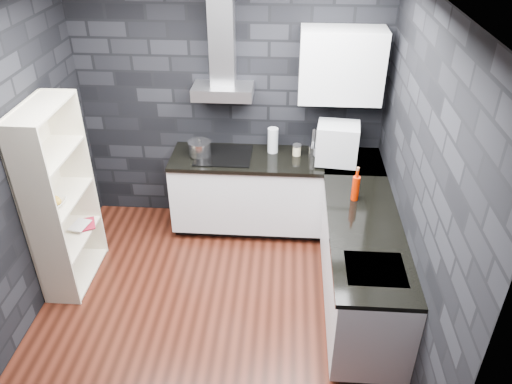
# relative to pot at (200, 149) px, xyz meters

# --- Properties ---
(ground) EXTENTS (3.20, 3.20, 0.00)m
(ground) POSITION_rel_pot_xyz_m (0.30, -1.29, -0.98)
(ground) COLOR #441B10
(ceiling) EXTENTS (3.20, 3.20, 0.00)m
(ceiling) POSITION_rel_pot_xyz_m (0.30, -1.29, 1.72)
(ceiling) COLOR white
(wall_back) EXTENTS (3.20, 0.05, 2.70)m
(wall_back) POSITION_rel_pot_xyz_m (0.30, 0.33, 0.37)
(wall_back) COLOR black
(wall_back) RESTS_ON ground
(wall_front) EXTENTS (3.20, 0.05, 2.70)m
(wall_front) POSITION_rel_pot_xyz_m (0.30, -2.92, 0.37)
(wall_front) COLOR black
(wall_front) RESTS_ON ground
(wall_left) EXTENTS (0.05, 3.20, 2.70)m
(wall_left) POSITION_rel_pot_xyz_m (-1.33, -1.29, 0.37)
(wall_left) COLOR black
(wall_left) RESTS_ON ground
(wall_right) EXTENTS (0.05, 3.20, 2.70)m
(wall_right) POSITION_rel_pot_xyz_m (1.92, -1.29, 0.37)
(wall_right) COLOR black
(wall_right) RESTS_ON ground
(toekick_back) EXTENTS (2.18, 0.50, 0.10)m
(toekick_back) POSITION_rel_pot_xyz_m (0.80, 0.05, -0.93)
(toekick_back) COLOR black
(toekick_back) RESTS_ON ground
(toekick_right) EXTENTS (0.50, 1.78, 0.10)m
(toekick_right) POSITION_rel_pot_xyz_m (1.64, -1.19, -0.93)
(toekick_right) COLOR black
(toekick_right) RESTS_ON ground
(counter_back_cab) EXTENTS (2.20, 0.60, 0.76)m
(counter_back_cab) POSITION_rel_pot_xyz_m (0.80, 0.01, -0.50)
(counter_back_cab) COLOR silver
(counter_back_cab) RESTS_ON ground
(counter_right_cab) EXTENTS (0.60, 1.80, 0.76)m
(counter_right_cab) POSITION_rel_pot_xyz_m (1.60, -1.19, -0.50)
(counter_right_cab) COLOR silver
(counter_right_cab) RESTS_ON ground
(counter_back_top) EXTENTS (2.20, 0.62, 0.04)m
(counter_back_top) POSITION_rel_pot_xyz_m (0.80, -0.00, -0.10)
(counter_back_top) COLOR black
(counter_back_top) RESTS_ON counter_back_cab
(counter_right_top) EXTENTS (0.62, 1.80, 0.04)m
(counter_right_top) POSITION_rel_pot_xyz_m (1.59, -1.19, -0.10)
(counter_right_top) COLOR black
(counter_right_top) RESTS_ON counter_right_cab
(counter_corner_top) EXTENTS (0.62, 0.62, 0.04)m
(counter_corner_top) POSITION_rel_pot_xyz_m (1.60, 0.01, -0.10)
(counter_corner_top) COLOR black
(counter_corner_top) RESTS_ON counter_right_cab
(hood_body) EXTENTS (0.60, 0.34, 0.12)m
(hood_body) POSITION_rel_pot_xyz_m (0.25, 0.14, 0.58)
(hood_body) COLOR #A9A9AD
(hood_body) RESTS_ON wall_back
(hood_chimney) EXTENTS (0.24, 0.20, 0.90)m
(hood_chimney) POSITION_rel_pot_xyz_m (0.25, 0.21, 1.09)
(hood_chimney) COLOR #A9A9AD
(hood_chimney) RESTS_ON hood_body
(upper_cabinet) EXTENTS (0.80, 0.35, 0.70)m
(upper_cabinet) POSITION_rel_pot_xyz_m (1.40, 0.13, 0.87)
(upper_cabinet) COLOR silver
(upper_cabinet) RESTS_ON wall_back
(cooktop) EXTENTS (0.58, 0.50, 0.01)m
(cooktop) POSITION_rel_pot_xyz_m (0.25, 0.01, -0.07)
(cooktop) COLOR black
(cooktop) RESTS_ON counter_back_top
(sink_rim) EXTENTS (0.44, 0.40, 0.01)m
(sink_rim) POSITION_rel_pot_xyz_m (1.60, -1.69, -0.09)
(sink_rim) COLOR #A9A9AD
(sink_rim) RESTS_ON counter_right_top
(pot) EXTENTS (0.27, 0.27, 0.13)m
(pot) POSITION_rel_pot_xyz_m (0.00, 0.00, 0.00)
(pot) COLOR #B3B2B7
(pot) RESTS_ON cooktop
(glass_vase) EXTENTS (0.12, 0.12, 0.27)m
(glass_vase) POSITION_rel_pot_xyz_m (0.76, 0.14, 0.06)
(glass_vase) COLOR silver
(glass_vase) RESTS_ON counter_back_top
(storage_jar) EXTENTS (0.10, 0.10, 0.10)m
(storage_jar) POSITION_rel_pot_xyz_m (1.01, 0.08, -0.03)
(storage_jar) COLOR #C2B58B
(storage_jar) RESTS_ON counter_back_top
(utensil_crock) EXTENTS (0.12, 0.12, 0.12)m
(utensil_crock) POSITION_rel_pot_xyz_m (1.18, 0.04, -0.02)
(utensil_crock) COLOR #B3B2B7
(utensil_crock) RESTS_ON counter_back_top
(appliance_garage) EXTENTS (0.44, 0.36, 0.41)m
(appliance_garage) POSITION_rel_pot_xyz_m (1.41, -0.07, 0.15)
(appliance_garage) COLOR silver
(appliance_garage) RESTS_ON counter_back_top
(red_bottle) EXTENTS (0.08, 0.08, 0.23)m
(red_bottle) POSITION_rel_pot_xyz_m (1.53, -0.74, 0.04)
(red_bottle) COLOR #B11C00
(red_bottle) RESTS_ON counter_right_top
(bookshelf) EXTENTS (0.51, 0.86, 1.80)m
(bookshelf) POSITION_rel_pot_xyz_m (-1.12, -0.93, -0.08)
(bookshelf) COLOR beige
(bookshelf) RESTS_ON ground
(fruit_bowl) EXTENTS (0.21, 0.21, 0.05)m
(fruit_bowl) POSITION_rel_pot_xyz_m (-1.12, -1.04, -0.04)
(fruit_bowl) COLOR white
(fruit_bowl) RESTS_ON bookshelf
(book_red) EXTENTS (0.16, 0.08, 0.22)m
(book_red) POSITION_rel_pot_xyz_m (-1.11, -0.75, -0.41)
(book_red) COLOR maroon
(book_red) RESTS_ON bookshelf
(book_second) EXTENTS (0.15, 0.05, 0.20)m
(book_second) POSITION_rel_pot_xyz_m (-1.15, -0.76, -0.39)
(book_second) COLOR #B2B2B2
(book_second) RESTS_ON bookshelf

